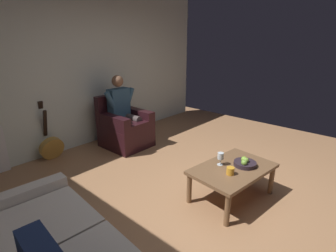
# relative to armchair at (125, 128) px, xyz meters

# --- Properties ---
(ground_plane) EXTENTS (6.55, 6.55, 0.00)m
(ground_plane) POSITION_rel_armchair_xyz_m (0.28, 2.12, -0.33)
(ground_plane) COLOR #A77750
(wall_back) EXTENTS (5.69, 0.06, 2.78)m
(wall_back) POSITION_rel_armchair_xyz_m (0.28, -0.64, 1.06)
(wall_back) COLOR silver
(wall_back) RESTS_ON ground
(armchair) EXTENTS (0.73, 0.78, 0.91)m
(armchair) POSITION_rel_armchair_xyz_m (0.00, 0.00, 0.00)
(armchair) COLOR black
(armchair) RESTS_ON ground
(person_seated) EXTENTS (0.64, 0.56, 1.27)m
(person_seated) POSITION_rel_armchair_xyz_m (0.00, -0.01, 0.35)
(person_seated) COLOR #2F516B
(person_seated) RESTS_ON ground
(coffee_table) EXTENTS (1.08, 0.76, 0.41)m
(coffee_table) POSITION_rel_armchair_xyz_m (0.20, 2.27, 0.03)
(coffee_table) COLOR brown
(coffee_table) RESTS_ON ground
(guitar) EXTENTS (0.37, 0.31, 0.94)m
(guitar) POSITION_rel_armchair_xyz_m (1.15, -0.44, -0.11)
(guitar) COLOR #B78638
(guitar) RESTS_ON ground
(wine_glass_near) EXTENTS (0.07, 0.07, 0.16)m
(wine_glass_near) POSITION_rel_armchair_xyz_m (0.25, 2.11, 0.19)
(wine_glass_near) COLOR silver
(wine_glass_near) RESTS_ON coffee_table
(fruit_bowl) EXTENTS (0.27, 0.27, 0.11)m
(fruit_bowl) POSITION_rel_armchair_xyz_m (0.07, 2.35, 0.12)
(fruit_bowl) COLOR #2D222A
(fruit_bowl) RESTS_ON coffee_table
(candle_jar) EXTENTS (0.09, 0.09, 0.08)m
(candle_jar) POSITION_rel_armchair_xyz_m (0.37, 2.32, 0.13)
(candle_jar) COLOR gold
(candle_jar) RESTS_ON coffee_table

